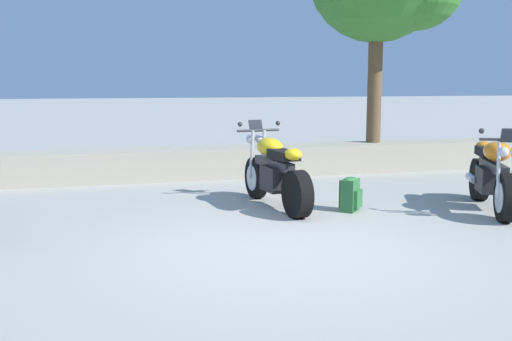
{
  "coord_description": "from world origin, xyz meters",
  "views": [
    {
      "loc": [
        -1.82,
        -5.86,
        1.74
      ],
      "look_at": [
        0.05,
        1.2,
        0.65
      ],
      "focal_mm": 41.8,
      "sensor_mm": 36.0,
      "label": 1
    }
  ],
  "objects": [
    {
      "name": "stone_wall",
      "position": [
        0.0,
        4.8,
        0.28
      ],
      "size": [
        36.0,
        0.8,
        0.55
      ],
      "primitive_type": "cube",
      "color": "#A89E89",
      "rests_on": "ground"
    },
    {
      "name": "rider_backpack",
      "position": [
        1.45,
        1.46,
        0.24
      ],
      "size": [
        0.35,
        0.35,
        0.47
      ],
      "color": "#2D6B38",
      "rests_on": "ground"
    },
    {
      "name": "motorcycle_yellow_centre",
      "position": [
        0.54,
        2.01,
        0.49
      ],
      "size": [
        0.7,
        2.06,
        1.18
      ],
      "color": "black",
      "rests_on": "ground"
    },
    {
      "name": "motorcycle_orange_far_right",
      "position": [
        3.32,
        1.02,
        0.49
      ],
      "size": [
        1.05,
        1.96,
        1.18
      ],
      "color": "black",
      "rests_on": "ground"
    },
    {
      "name": "ground_plane",
      "position": [
        0.0,
        0.0,
        0.0
      ],
      "size": [
        120.0,
        120.0,
        0.0
      ],
      "primitive_type": "plane",
      "color": "#A3A099"
    }
  ]
}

